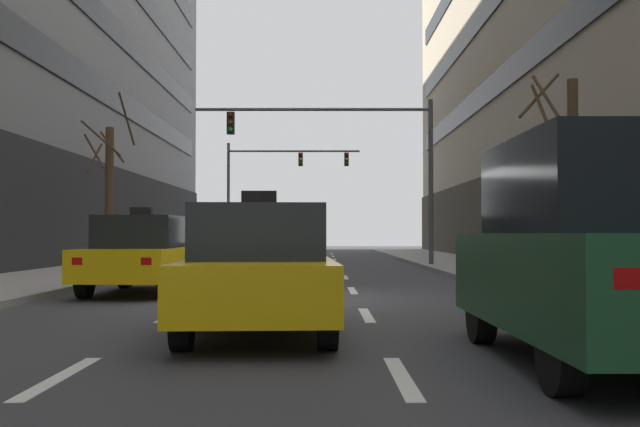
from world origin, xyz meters
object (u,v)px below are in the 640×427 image
object	(u,v)px
taxi_driving_3	(147,255)
taxi_driving_4	(310,243)
car_driving_0	(245,244)
street_tree_1	(574,174)
traffic_signal_0	(361,148)
car_driving_1	(293,250)
taxi_driving_2	(263,271)
car_parked_0	(602,251)
street_tree_0	(113,192)
traffic_signal_1	(276,175)

from	to	relation	value
taxi_driving_3	taxi_driving_4	size ratio (longest dim) A/B	1.02
car_driving_0	street_tree_1	world-z (taller)	street_tree_1
car_driving_0	street_tree_1	size ratio (longest dim) A/B	0.88
car_driving_0	traffic_signal_0	size ratio (longest dim) A/B	0.47
car_driving_0	car_driving_1	size ratio (longest dim) A/B	0.91
taxi_driving_2	traffic_signal_0	bearing A→B (deg)	83.19
car_driving_1	traffic_signal_0	distance (m)	8.84
street_tree_1	car_parked_0	bearing A→B (deg)	-107.12
car_parked_0	street_tree_0	distance (m)	19.51
taxi_driving_3	taxi_driving_4	distance (m)	23.45
car_driving_1	street_tree_1	bearing A→B (deg)	-36.42
car_driving_0	traffic_signal_0	world-z (taller)	traffic_signal_0
car_driving_1	car_driving_0	bearing A→B (deg)	100.48
car_driving_0	street_tree_1	distance (m)	23.02
traffic_signal_0	traffic_signal_1	distance (m)	19.13
car_driving_0	street_tree_0	world-z (taller)	street_tree_0
traffic_signal_1	street_tree_0	world-z (taller)	traffic_signal_1
street_tree_1	traffic_signal_1	bearing A→B (deg)	105.00
taxi_driving_2	car_parked_0	distance (m)	4.11
street_tree_0	street_tree_1	world-z (taller)	street_tree_0
car_parked_0	car_driving_0	bearing A→B (deg)	102.76
car_driving_1	car_parked_0	world-z (taller)	car_parked_0
taxi_driving_3	traffic_signal_1	bearing A→B (deg)	88.46
car_driving_1	car_parked_0	xyz separation A→B (m)	(3.57, -12.75, 0.26)
taxi_driving_3	street_tree_0	size ratio (longest dim) A/B	0.79
taxi_driving_4	traffic_signal_0	size ratio (longest dim) A/B	0.49
taxi_driving_3	taxi_driving_4	world-z (taller)	taxi_driving_3
car_driving_0	taxi_driving_2	xyz separation A→B (m)	(3.13, -27.15, 0.04)
car_driving_1	traffic_signal_0	size ratio (longest dim) A/B	0.51
car_driving_1	taxi_driving_4	xyz separation A→B (m)	(0.13, 19.10, -0.04)
car_driving_1	street_tree_0	distance (m)	7.58
car_driving_1	car_parked_0	bearing A→B (deg)	-74.34
street_tree_0	street_tree_1	xyz separation A→B (m)	(12.20, -8.64, -0.12)
car_driving_0	traffic_signal_0	distance (m)	10.95
taxi_driving_2	taxi_driving_4	xyz separation A→B (m)	(0.06, 29.72, -0.00)
taxi_driving_3	car_parked_0	xyz separation A→B (m)	(6.54, -8.60, 0.29)
street_tree_1	traffic_signal_0	bearing A→B (deg)	107.49
taxi_driving_2	street_tree_1	size ratio (longest dim) A/B	0.93
traffic_signal_0	street_tree_1	bearing A→B (deg)	-72.51
car_parked_0	traffic_signal_0	xyz separation A→B (m)	(-1.32, 20.47, 3.40)
car_driving_1	taxi_driving_3	bearing A→B (deg)	-125.62
taxi_driving_2	car_parked_0	size ratio (longest dim) A/B	0.96
car_driving_0	car_driving_1	bearing A→B (deg)	-79.52
traffic_signal_0	street_tree_1	distance (m)	12.97
taxi_driving_3	taxi_driving_2	bearing A→B (deg)	-64.87
car_driving_1	taxi_driving_4	world-z (taller)	taxi_driving_4
traffic_signal_0	traffic_signal_1	xyz separation A→B (m)	(-4.41, 18.61, 0.48)
car_parked_0	traffic_signal_1	world-z (taller)	traffic_signal_1
street_tree_1	taxi_driving_3	bearing A→B (deg)	177.70
car_driving_1	taxi_driving_3	size ratio (longest dim) A/B	1.03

